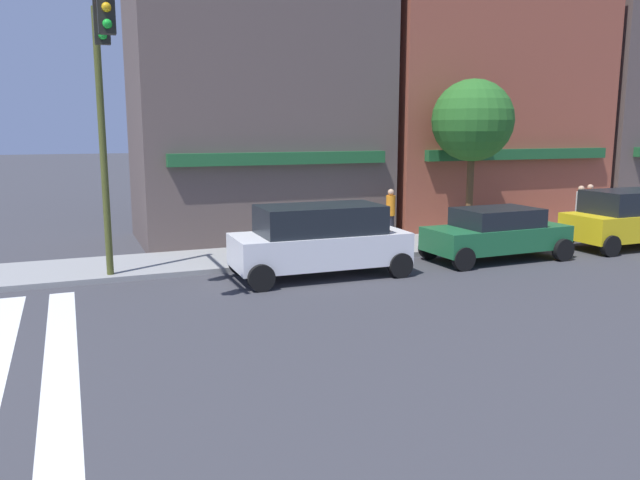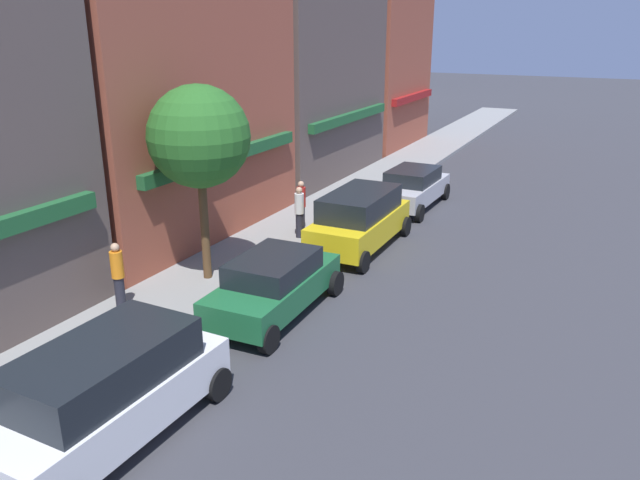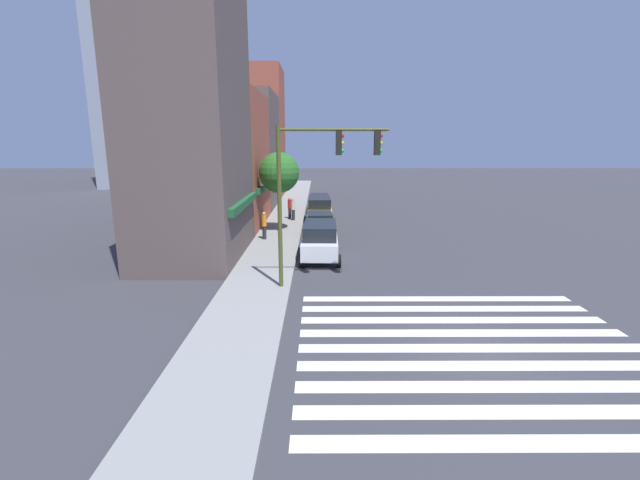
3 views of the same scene
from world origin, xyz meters
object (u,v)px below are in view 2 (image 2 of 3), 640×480
object	(u,v)px
pedestrian_red_jacket	(301,205)
street_tree	(199,137)
suv_yellow	(360,219)
pedestrian_white_shirt	(299,211)
sedan_silver	(412,187)
suv_white	(106,391)
pedestrian_orange_vest	(118,275)
sedan_green	(274,284)

from	to	relation	value
pedestrian_red_jacket	street_tree	xyz separation A→B (m)	(-5.12, 0.35, 3.14)
suv_yellow	pedestrian_white_shirt	distance (m)	2.13
pedestrian_white_shirt	pedestrian_red_jacket	xyz separation A→B (m)	(0.76, 0.33, 0.00)
suv_yellow	sedan_silver	world-z (taller)	suv_yellow
suv_white	pedestrian_orange_vest	xyz separation A→B (m)	(4.07, 3.58, 0.04)
sedan_silver	pedestrian_white_shirt	bearing A→B (deg)	161.03
pedestrian_white_shirt	pedestrian_orange_vest	xyz separation A→B (m)	(-7.03, 1.47, 0.00)
suv_white	suv_yellow	xyz separation A→B (m)	(11.37, 0.00, 0.00)
pedestrian_red_jacket	suv_white	bearing A→B (deg)	68.96
sedan_green	sedan_silver	size ratio (longest dim) A/B	1.00
sedan_green	street_tree	distance (m)	4.49
sedan_green	pedestrian_white_shirt	distance (m)	5.73
sedan_green	pedestrian_orange_vest	xyz separation A→B (m)	(-1.71, 3.58, 0.23)
sedan_green	pedestrian_orange_vest	size ratio (longest dim) A/B	2.51
pedestrian_orange_vest	pedestrian_white_shirt	bearing A→B (deg)	-51.01
sedan_silver	pedestrian_orange_vest	bearing A→B (deg)	165.54
suv_yellow	pedestrian_orange_vest	distance (m)	8.12
pedestrian_orange_vest	suv_yellow	bearing A→B (deg)	-65.37
sedan_green	pedestrian_red_jacket	size ratio (longest dim) A/B	2.51
sedan_green	pedestrian_white_shirt	world-z (taller)	pedestrian_white_shirt
sedan_silver	pedestrian_red_jacket	bearing A→B (deg)	155.09
pedestrian_red_jacket	street_tree	distance (m)	6.02
suv_white	sedan_silver	bearing A→B (deg)	1.15
pedestrian_red_jacket	street_tree	world-z (taller)	street_tree
pedestrian_white_shirt	street_tree	bearing A→B (deg)	145.10
sedan_green	sedan_silver	distance (m)	11.08
pedestrian_white_shirt	street_tree	xyz separation A→B (m)	(-4.36, 0.69, 3.14)
suv_white	sedan_silver	xyz separation A→B (m)	(16.86, -0.00, -0.19)
suv_white	sedan_silver	size ratio (longest dim) A/B	1.07
suv_yellow	pedestrian_orange_vest	bearing A→B (deg)	153.43
pedestrian_white_shirt	pedestrian_red_jacket	world-z (taller)	same
pedestrian_orange_vest	street_tree	xyz separation A→B (m)	(2.68, -0.78, 3.14)
sedan_green	pedestrian_red_jacket	world-z (taller)	pedestrian_red_jacket
pedestrian_white_shirt	suv_yellow	bearing A→B (deg)	-108.91
suv_white	suv_yellow	distance (m)	11.37
sedan_silver	pedestrian_white_shirt	distance (m)	6.14
suv_white	sedan_silver	distance (m)	16.86
sedan_silver	pedestrian_orange_vest	xyz separation A→B (m)	(-12.79, 3.58, 0.23)
sedan_green	pedestrian_orange_vest	distance (m)	3.97
sedan_silver	pedestrian_red_jacket	distance (m)	5.57
sedan_green	pedestrian_white_shirt	xyz separation A→B (m)	(5.32, 2.11, 0.23)
pedestrian_orange_vest	pedestrian_red_jacket	xyz separation A→B (m)	(7.79, -1.13, 0.00)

